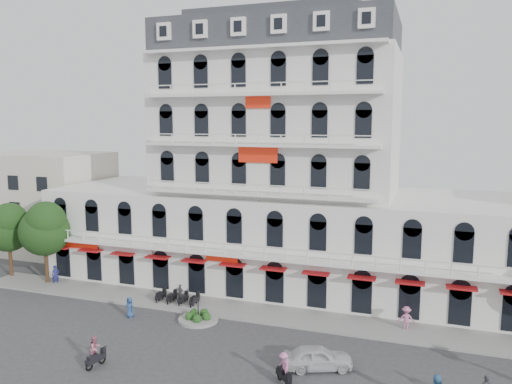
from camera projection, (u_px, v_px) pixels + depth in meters
The scene contains 15 objects.
ground at pixel (200, 361), 33.24m from camera, with size 120.00×120.00×0.00m, color #38383A.
sidewalk at pixel (247, 311), 41.64m from camera, with size 53.00×4.00×0.16m, color gray.
main_building at pixel (278, 182), 48.66m from camera, with size 45.00×15.00×25.80m.
flank_building_west at pixel (47, 202), 60.83m from camera, with size 14.00×10.00×12.00m, color beige.
traffic_island at pixel (198, 318), 39.79m from camera, with size 3.20×3.20×1.60m.
parked_scooter_row at pixel (178, 304), 43.53m from camera, with size 4.40×1.80×1.10m, color black, non-canonical shape.
tree_west_outer at pixel (8, 226), 50.23m from camera, with size 4.50×4.48×7.76m.
tree_west_inner at pixel (45, 227), 48.10m from camera, with size 4.76×4.76×8.25m.
parked_car at pixel (318, 357), 32.05m from camera, with size 1.80×4.47×1.52m, color silver.
rider_southwest at pixel (95, 351), 32.23m from camera, with size 0.76×1.69×2.13m.
rider_center at pixel (284, 368), 30.11m from camera, with size 1.29×1.33×2.04m.
pedestrian_left at pixel (130, 307), 40.46m from camera, with size 0.83×0.54×1.69m, color #2A4A80.
pedestrian_mid at pixel (180, 293), 44.11m from camera, with size 0.90×0.37×1.53m, color #54545B.
pedestrian_right at pixel (406, 319), 37.85m from camera, with size 1.24×0.71×1.92m, color #BB638F.
pedestrian_far at pixel (56, 275), 48.48m from camera, with size 0.70×0.46×1.92m, color navy.
Camera 1 is at (13.80, -28.35, 15.85)m, focal length 35.00 mm.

